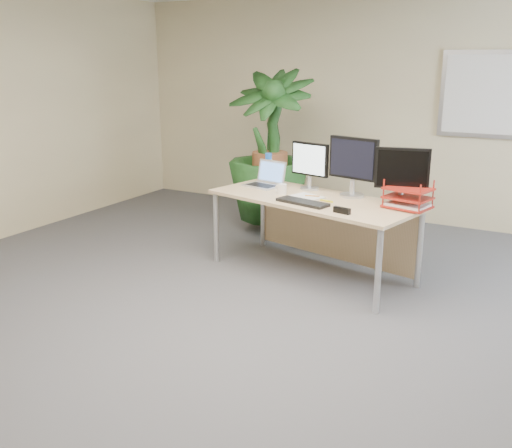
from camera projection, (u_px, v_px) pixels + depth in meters
The scene contains 17 objects.
floor at pixel (214, 356), 3.83m from camera, with size 8.00×8.00×0.00m, color #45454A.
back_wall at pixel (392, 109), 6.83m from camera, with size 7.00×0.04×2.70m, color #C4B38A.
whiteboard at pixel (502, 95), 6.19m from camera, with size 1.30×0.04×0.95m.
desk at pixel (319, 212), 5.23m from camera, with size 2.02×1.20×0.73m.
floor_plant at pixel (270, 167), 6.43m from camera, with size 0.84×0.84×1.50m, color black.
monitor_left at pixel (310, 163), 5.38m from camera, with size 0.40×0.18×0.45m.
monitor_right at pixel (353, 163), 5.08m from camera, with size 0.48×0.22×0.54m.
monitor_dark at pixel (402, 173), 4.75m from camera, with size 0.44×0.20×0.50m.
laptop at pixel (266, 180), 5.58m from camera, with size 0.39×0.36×0.24m.
keyboard at pixel (303, 202), 4.91m from camera, with size 0.47×0.16×0.03m, color black.
coffee_mug at pixel (282, 189), 5.24m from camera, with size 0.12×0.09×0.10m.
spiral_notebook at pixel (307, 197), 5.13m from camera, with size 0.27×0.21×0.01m, color white.
orange_pen at pixel (312, 196), 5.12m from camera, with size 0.01×0.01×0.13m, color orange.
yellow_highlighter at pixel (327, 201), 4.97m from camera, with size 0.02×0.02×0.13m, color yellow.
water_bottle at pixel (268, 168), 5.80m from camera, with size 0.07×0.07×0.29m.
letter_tray at pixel (408, 199), 4.73m from camera, with size 0.41×0.35×0.17m.
stapler at pixel (342, 210), 4.59m from camera, with size 0.15×0.04×0.05m, color black.
Camera 1 is at (1.89, -2.88, 1.92)m, focal length 40.00 mm.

